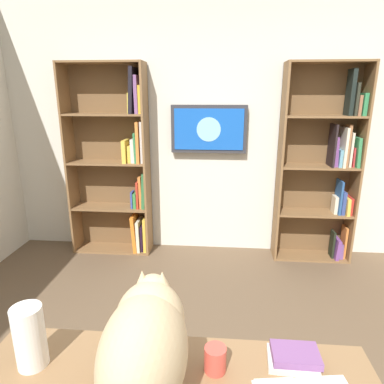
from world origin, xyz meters
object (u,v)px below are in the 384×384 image
(wall_mounted_tv, at_px, (209,129))
(cat, at_px, (146,342))
(desk_book_stack, at_px, (294,358))
(bookshelf_right, at_px, (119,165))
(bookshelf_left, at_px, (326,166))
(paper_towel_roll, at_px, (30,337))
(coffee_mug, at_px, (215,359))

(wall_mounted_tv, relative_size, cat, 1.34)
(desk_book_stack, bearing_deg, cat, 17.24)
(bookshelf_right, distance_m, desk_book_stack, 2.78)
(bookshelf_left, xyz_separation_m, bookshelf_right, (2.15, 0.00, -0.02))
(bookshelf_left, height_order, wall_mounted_tv, bookshelf_left)
(bookshelf_left, height_order, cat, bookshelf_left)
(bookshelf_left, bearing_deg, bookshelf_right, 0.01)
(bookshelf_left, height_order, desk_book_stack, bookshelf_left)
(bookshelf_left, relative_size, wall_mounted_tv, 2.56)
(bookshelf_right, height_order, cat, bookshelf_right)
(bookshelf_left, distance_m, cat, 2.88)
(cat, distance_m, desk_book_stack, 0.57)
(wall_mounted_tv, bearing_deg, cat, 87.81)
(cat, distance_m, paper_towel_roll, 0.46)
(paper_towel_roll, bearing_deg, cat, 170.17)
(bookshelf_left, distance_m, bookshelf_right, 2.15)
(wall_mounted_tv, height_order, desk_book_stack, wall_mounted_tv)
(bookshelf_left, distance_m, wall_mounted_tv, 1.25)
(paper_towel_roll, xyz_separation_m, desk_book_stack, (-0.96, -0.08, -0.09))
(bookshelf_left, distance_m, desk_book_stack, 2.55)
(wall_mounted_tv, height_order, cat, wall_mounted_tv)
(wall_mounted_tv, xyz_separation_m, desk_book_stack, (-0.41, 2.49, -0.59))
(wall_mounted_tv, distance_m, coffee_mug, 2.61)
(bookshelf_left, xyz_separation_m, wall_mounted_tv, (1.20, -0.08, 0.35))
(wall_mounted_tv, height_order, coffee_mug, wall_mounted_tv)
(bookshelf_left, relative_size, cat, 3.43)
(bookshelf_right, relative_size, cat, 3.45)
(coffee_mug, xyz_separation_m, desk_book_stack, (-0.29, -0.05, -0.02))
(cat, bearing_deg, coffee_mug, -154.80)
(cat, bearing_deg, bookshelf_left, -116.80)
(bookshelf_left, bearing_deg, paper_towel_roll, 54.99)
(coffee_mug, bearing_deg, cat, 25.20)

